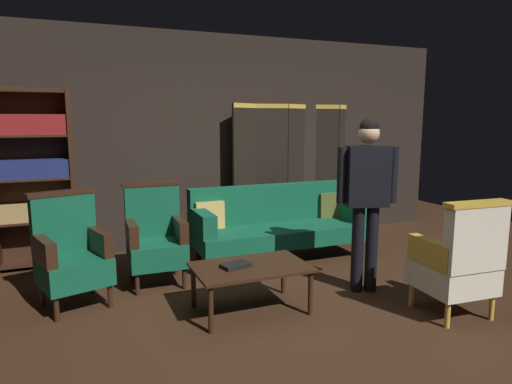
% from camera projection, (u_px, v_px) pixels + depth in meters
% --- Properties ---
extents(ground_plane, '(10.00, 10.00, 0.00)m').
position_uv_depth(ground_plane, '(290.00, 309.00, 4.04)').
color(ground_plane, '#331E11').
extents(back_wall, '(7.20, 0.10, 2.80)m').
position_uv_depth(back_wall, '(209.00, 141.00, 6.05)').
color(back_wall, black).
rests_on(back_wall, ground_plane).
extents(folding_screen, '(2.13, 0.43, 1.90)m').
position_uv_depth(folding_screen, '(298.00, 168.00, 6.51)').
color(folding_screen, black).
rests_on(folding_screen, ground_plane).
extents(bookshelf, '(0.90, 0.32, 2.05)m').
position_uv_depth(bookshelf, '(33.00, 173.00, 5.06)').
color(bookshelf, black).
rests_on(bookshelf, ground_plane).
extents(velvet_couch, '(2.12, 0.78, 0.88)m').
position_uv_depth(velvet_couch, '(277.00, 222.00, 5.50)').
color(velvet_couch, black).
rests_on(velvet_couch, ground_plane).
extents(coffee_table, '(1.00, 0.64, 0.42)m').
position_uv_depth(coffee_table, '(251.00, 271.00, 3.95)').
color(coffee_table, black).
rests_on(coffee_table, ground_plane).
extents(armchair_gilt_accent, '(0.62, 0.61, 1.04)m').
position_uv_depth(armchair_gilt_accent, '(459.00, 261.00, 3.83)').
color(armchair_gilt_accent, gold).
rests_on(armchair_gilt_accent, ground_plane).
extents(armchair_wing_left, '(0.60, 0.59, 1.04)m').
position_uv_depth(armchair_wing_left, '(155.00, 237.00, 4.64)').
color(armchair_wing_left, black).
rests_on(armchair_wing_left, ground_plane).
extents(armchair_wing_right, '(0.72, 0.72, 1.04)m').
position_uv_depth(armchair_wing_right, '(71.00, 253.00, 4.08)').
color(armchair_wing_right, black).
rests_on(armchair_wing_right, ground_plane).
extents(standing_figure, '(0.56, 0.33, 1.70)m').
position_uv_depth(standing_figure, '(367.00, 189.00, 4.33)').
color(standing_figure, black).
rests_on(standing_figure, ground_plane).
extents(book_black_cloth, '(0.28, 0.21, 0.03)m').
position_uv_depth(book_black_cloth, '(236.00, 265.00, 3.90)').
color(book_black_cloth, black).
rests_on(book_black_cloth, coffee_table).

